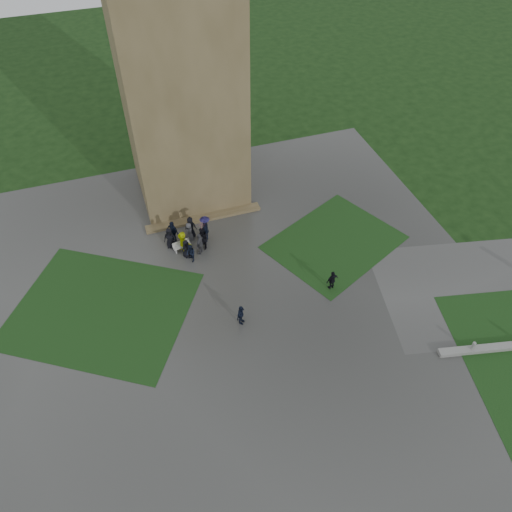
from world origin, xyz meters
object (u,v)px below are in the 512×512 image
object	(u,v)px
pedestrian_near	(332,280)
bench	(182,245)
pedestrian_mid	(241,315)
tower	(179,84)

from	to	relation	value
pedestrian_near	bench	bearing A→B (deg)	-49.35
pedestrian_mid	pedestrian_near	distance (m)	6.67
tower	bench	world-z (taller)	tower
tower	bench	distance (m)	11.43
tower	pedestrian_near	world-z (taller)	tower
tower	pedestrian_near	distance (m)	17.45
pedestrian_near	pedestrian_mid	bearing A→B (deg)	-4.02
bench	pedestrian_near	distance (m)	11.09
bench	pedestrian_mid	bearing A→B (deg)	-85.22
tower	bench	bearing A→B (deg)	-107.95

